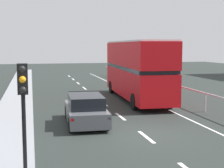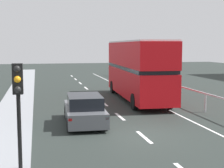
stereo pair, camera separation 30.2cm
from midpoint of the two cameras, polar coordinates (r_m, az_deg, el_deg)
The scene contains 7 objects.
ground_plane at distance 14.69m, azimuth 5.53°, elevation -8.76°, with size 73.51×120.00×0.10m, color #252B28.
near_sidewalk_kerb at distance 14.00m, azimuth -17.46°, elevation -9.31°, with size 2.13×80.00×0.14m, color gray.
lane_paint_markings at distance 23.28m, azimuth 3.69°, elevation -2.90°, with size 3.46×46.00×0.01m.
bridge_side_railing at distance 24.59m, azimuth 10.31°, elevation -0.34°, with size 0.10×42.00×1.13m.
double_decker_bus_red at distance 23.44m, azimuth 4.81°, elevation 2.68°, with size 2.90×10.41×4.19m.
hatchback_car_near at distance 16.38m, azimuth -4.25°, elevation -4.48°, with size 2.02×4.42×1.45m.
traffic_signal_pole at distance 10.04m, azimuth -15.06°, elevation -1.11°, with size 0.30×0.42×3.18m.
Camera 2 is at (-4.36, -13.47, 3.83)m, focal length 53.07 mm.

